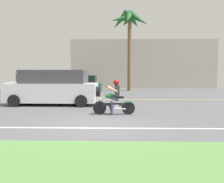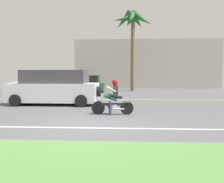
% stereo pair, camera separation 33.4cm
% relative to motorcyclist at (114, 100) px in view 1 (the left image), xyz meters
% --- Properties ---
extents(ground, '(56.00, 30.00, 0.04)m').
position_rel_motorcyclist_xyz_m(ground, '(-0.67, 1.11, -0.65)').
color(ground, '#545459').
extents(grass_median, '(56.00, 3.80, 0.06)m').
position_rel_motorcyclist_xyz_m(grass_median, '(-0.67, -5.99, -0.60)').
color(grass_median, '#548442').
rests_on(grass_median, ground).
extents(lane_line_near, '(50.40, 0.12, 0.01)m').
position_rel_motorcyclist_xyz_m(lane_line_near, '(-0.67, -2.49, -0.63)').
color(lane_line_near, silver).
rests_on(lane_line_near, ground).
extents(lane_line_far, '(50.40, 0.12, 0.01)m').
position_rel_motorcyclist_xyz_m(lane_line_far, '(-0.67, 5.66, -0.63)').
color(lane_line_far, yellow).
rests_on(lane_line_far, ground).
extents(motorcyclist, '(1.78, 0.58, 1.49)m').
position_rel_motorcyclist_xyz_m(motorcyclist, '(0.00, 0.00, 0.00)').
color(motorcyclist, black).
rests_on(motorcyclist, ground).
extents(suv_nearby, '(5.12, 2.34, 1.93)m').
position_rel_motorcyclist_xyz_m(suv_nearby, '(-3.45, 3.14, 0.31)').
color(suv_nearby, silver).
rests_on(suv_nearby, ground).
extents(parked_car_0, '(3.76, 2.10, 1.69)m').
position_rel_motorcyclist_xyz_m(parked_car_0, '(-8.10, 11.52, 0.15)').
color(parked_car_0, white).
rests_on(parked_car_0, ground).
extents(parked_car_1, '(3.71, 2.03, 1.57)m').
position_rel_motorcyclist_xyz_m(parked_car_1, '(-3.12, 11.93, 0.10)').
color(parked_car_1, '#2D663D').
rests_on(parked_car_1, ground).
extents(palm_tree_0, '(4.08, 4.09, 8.13)m').
position_rel_motorcyclist_xyz_m(palm_tree_0, '(1.31, 13.84, 6.14)').
color(palm_tree_0, brown).
rests_on(palm_tree_0, ground).
extents(motorcyclist_distant, '(1.62, 0.53, 1.35)m').
position_rel_motorcyclist_xyz_m(motorcyclist_distant, '(-5.49, 6.79, -0.06)').
color(motorcyclist_distant, black).
rests_on(motorcyclist_distant, ground).
extents(building_far, '(16.91, 4.00, 5.69)m').
position_rel_motorcyclist_xyz_m(building_far, '(3.14, 19.11, 2.22)').
color(building_far, '#A8A399').
rests_on(building_far, ground).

